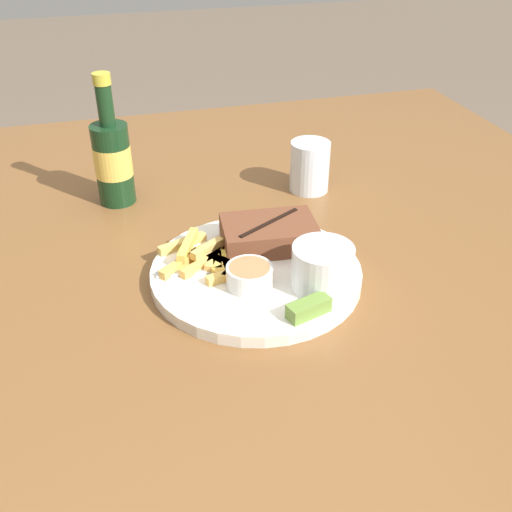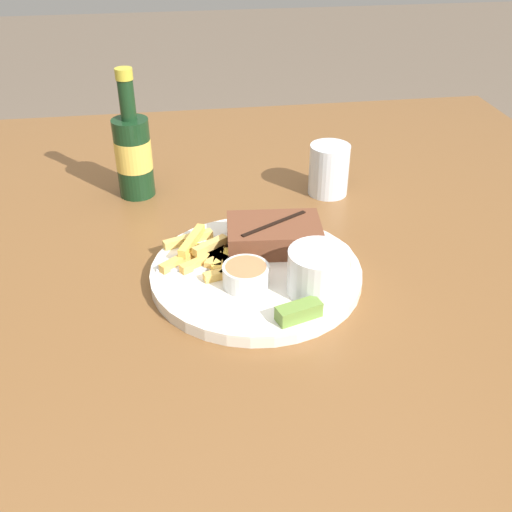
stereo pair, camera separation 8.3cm
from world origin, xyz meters
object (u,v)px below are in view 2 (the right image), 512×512
Objects in this scene: dinner_plate at (256,273)px; coleslaw_cup at (319,269)px; drinking_glass at (329,170)px; dipping_sauce_cup at (246,275)px; pickle_spear at (299,312)px; steak_portion at (274,235)px; fork_utensil at (200,268)px; beer_bottle at (133,152)px.

dinner_plate is 0.11m from coleslaw_cup.
drinking_glass is at bearing 55.91° from dinner_plate.
pickle_spear is at bearing -55.47° from dipping_sauce_cup.
dipping_sauce_cup is at bearing 163.75° from coleslaw_cup.
dipping_sauce_cup is (-0.09, 0.03, -0.02)m from coleslaw_cup.
steak_portion reaches higher than fork_utensil.
fork_utensil is at bearing 141.04° from dipping_sauce_cup.
coleslaw_cup reaches higher than dipping_sauce_cup.
coleslaw_cup is at bearing -16.25° from dipping_sauce_cup.
dinner_plate is 0.35m from beer_bottle.
fork_utensil is 1.49× the size of drinking_glass.
coleslaw_cup is 0.91× the size of drinking_glass.
dipping_sauce_cup is 0.08m from fork_utensil.
dinner_plate is 2.05× the size of steak_portion.
dinner_plate is at bearing 0.00° from fork_utensil.
dinner_plate is at bearing 106.90° from pickle_spear.
drinking_glass reaches higher than pickle_spear.
dipping_sauce_cup is 0.70× the size of drinking_glass.
pickle_spear is (0.04, -0.12, 0.02)m from dinner_plate.
pickle_spear is at bearing -41.50° from fork_utensil.
coleslaw_cup reaches higher than dinner_plate.
fork_utensil is (-0.06, 0.05, -0.01)m from dipping_sauce_cup.
dipping_sauce_cup reaches higher than dinner_plate.
drinking_glass is (0.09, 0.31, -0.01)m from coleslaw_cup.
steak_portion reaches higher than dipping_sauce_cup.
dinner_plate is at bearing 62.81° from dipping_sauce_cup.
fork_utensil is (-0.11, -0.05, -0.02)m from steak_portion.
pickle_spear is 0.46× the size of fork_utensil.
pickle_spear is at bearing -109.77° from drinking_glass.
drinking_glass is (0.17, 0.25, 0.04)m from dinner_plate.
dipping_sauce_cup is 0.37m from beer_bottle.
steak_portion reaches higher than pickle_spear.
steak_portion is 1.60× the size of drinking_glass.
drinking_glass reaches higher than dipping_sauce_cup.
fork_utensil is at bearing 173.19° from dinner_plate.
dinner_plate is 4.82× the size of pickle_spear.
dinner_plate is 0.08m from fork_utensil.
dinner_plate is 0.07m from steak_portion.
coleslaw_cup is at bearing -55.85° from beer_bottle.
dipping_sauce_cup is 0.34m from drinking_glass.
fork_utensil is (-0.15, 0.07, -0.03)m from coleslaw_cup.
coleslaw_cup reaches higher than fork_utensil.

